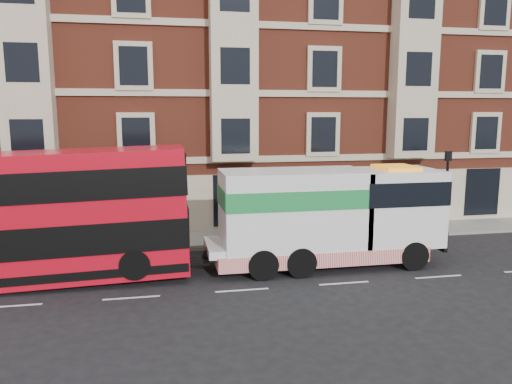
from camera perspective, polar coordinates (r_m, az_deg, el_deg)
ground at (r=18.89m, az=-1.61°, el=-11.17°), size 120.00×120.00×0.00m
sidewalk at (r=25.96m, az=-4.32°, el=-5.28°), size 90.00×3.00×0.15m
victorian_terrace at (r=32.82m, az=-5.22°, el=15.33°), size 45.00×12.00×20.40m
lamp_post_west at (r=24.19m, az=-18.28°, el=-0.51°), size 0.35×0.15×4.35m
lamp_post_east at (r=28.21m, az=20.94°, el=0.69°), size 0.35×0.15×4.35m
double_decker_bus at (r=20.82m, az=-25.39°, el=-2.49°), size 12.47×2.86×5.05m
tow_truck at (r=21.35m, az=7.89°, el=-2.67°), size 9.98×2.95×4.16m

